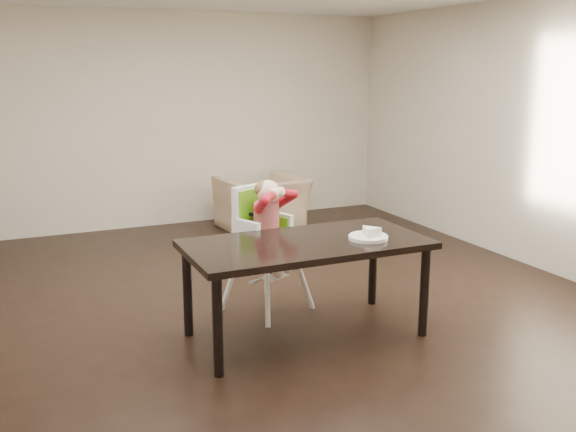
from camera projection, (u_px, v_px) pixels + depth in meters
name	position (u px, v px, depth m)	size (l,w,h in m)	color
ground	(271.00, 316.00, 5.32)	(7.00, 7.00, 0.00)	black
room_walls	(270.00, 88.00, 4.90)	(6.02, 7.02, 2.71)	beige
dining_table	(306.00, 251.00, 4.79)	(1.80, 0.90, 0.75)	black
high_chair	(264.00, 219.00, 5.30)	(0.61, 0.61, 1.12)	white
plate	(369.00, 235.00, 4.83)	(0.36, 0.36, 0.09)	white
armchair	(262.00, 194.00, 8.12)	(1.00, 0.65, 0.88)	tan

